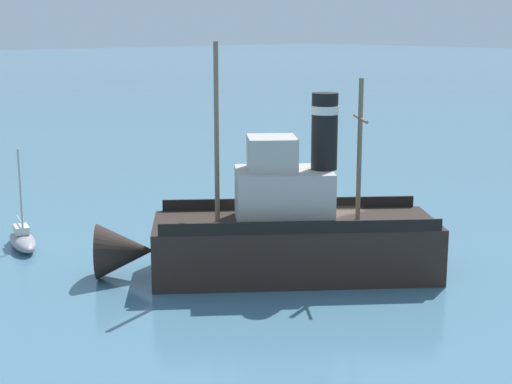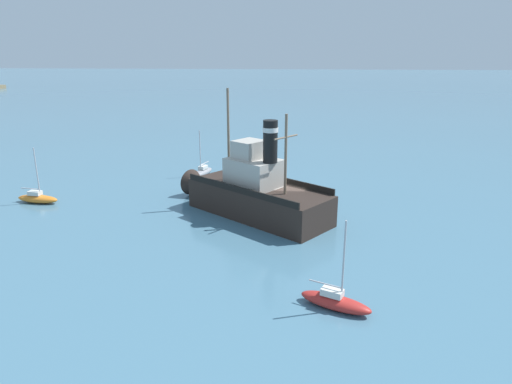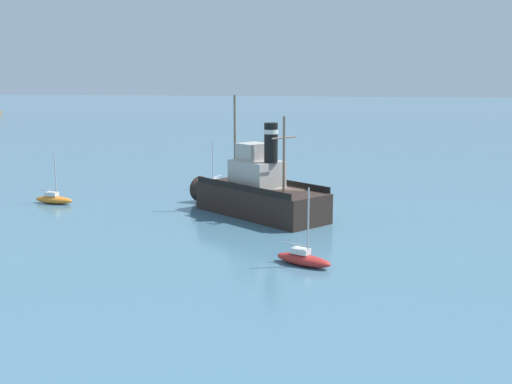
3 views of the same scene
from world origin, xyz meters
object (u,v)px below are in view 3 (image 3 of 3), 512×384
Objects in this scene: sailboat_red at (303,259)px; sailboat_grey at (215,185)px; old_tugboat at (256,193)px; sailboat_orange at (54,199)px.

sailboat_grey is at bearing 26.16° from sailboat_red.
old_tugboat is 14.97m from sailboat_red.
old_tugboat reaches higher than sailboat_orange.
sailboat_grey is at bearing 30.33° from old_tugboat.
old_tugboat is 19.07m from sailboat_orange.
old_tugboat is 2.76× the size of sailboat_orange.
sailboat_grey is 1.00× the size of sailboat_red.
sailboat_grey is 27.82m from sailboat_red.
old_tugboat is 2.76× the size of sailboat_red.
old_tugboat is at bearing -149.67° from sailboat_grey.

